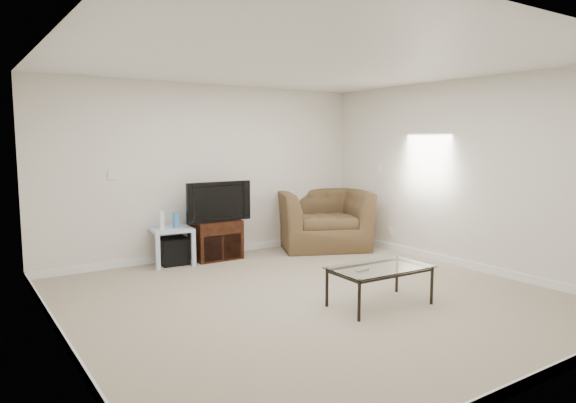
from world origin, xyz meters
TOP-DOWN VIEW (x-y plane):
  - floor at (0.00, 0.00)m, footprint 5.00×5.00m
  - ceiling at (0.00, 0.00)m, footprint 5.00×5.00m
  - wall_back at (0.00, 2.50)m, footprint 5.00×0.02m
  - wall_left at (-2.50, 0.00)m, footprint 0.02×5.00m
  - wall_right at (2.50, 0.00)m, footprint 0.02×5.00m
  - plate_back at (-1.40, 2.49)m, footprint 0.12×0.02m
  - plate_right_switch at (2.49, 1.60)m, footprint 0.02×0.09m
  - plate_right_outlet at (2.49, 1.30)m, footprint 0.02×0.08m
  - tv_stand at (-0.04, 2.26)m, footprint 0.68×0.48m
  - dvd_player at (-0.04, 2.22)m, footprint 0.38×0.27m
  - television at (-0.04, 2.23)m, footprint 0.91×0.19m
  - side_table at (-0.70, 2.28)m, footprint 0.59×0.59m
  - subwoofer at (-0.67, 2.30)m, footprint 0.40×0.40m
  - game_console at (-0.83, 2.27)m, footprint 0.09×0.18m
  - game_case at (-0.64, 2.25)m, footprint 0.07×0.16m
  - recliner at (1.74, 2.05)m, footprint 1.64×1.39m
  - coffee_table at (0.43, -0.60)m, footprint 1.06×0.63m
  - remote at (0.16, -0.63)m, footprint 0.17×0.07m

SIDE VIEW (x-z plane):
  - floor at x=0.00m, z-range 0.00..0.00m
  - subwoofer at x=-0.67m, z-range 0.00..0.37m
  - coffee_table at x=0.43m, z-range 0.00..0.41m
  - side_table at x=-0.70m, z-range 0.00..0.51m
  - tv_stand at x=-0.04m, z-range 0.00..0.56m
  - plate_right_outlet at x=2.49m, z-range 0.24..0.36m
  - remote at x=0.16m, z-range 0.41..0.43m
  - dvd_player at x=-0.04m, z-range 0.44..0.49m
  - recliner at x=1.74m, z-range 0.00..1.21m
  - game_case at x=-0.64m, z-range 0.51..0.72m
  - game_console at x=-0.83m, z-range 0.51..0.75m
  - television at x=-0.04m, z-range 0.56..1.12m
  - wall_back at x=0.00m, z-range 0.00..2.50m
  - wall_left at x=-2.50m, z-range 0.00..2.50m
  - wall_right at x=2.50m, z-range 0.00..2.50m
  - plate_back at x=-1.40m, z-range 1.19..1.31m
  - plate_right_switch at x=2.49m, z-range 1.19..1.31m
  - ceiling at x=0.00m, z-range 2.50..2.50m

